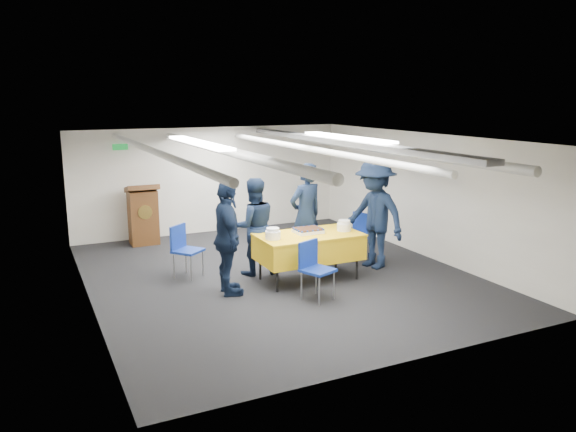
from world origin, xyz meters
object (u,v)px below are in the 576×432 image
(sailor_a, at_px, (306,215))
(podium, at_px, (143,214))
(serving_table, at_px, (309,246))
(chair_near, at_px, (313,264))
(sailor_c, at_px, (228,238))
(chair_right, at_px, (359,232))
(sailor_b, at_px, (253,226))
(sailor_d, at_px, (375,214))
(chair_left, at_px, (184,245))
(sheet_cake, at_px, (308,230))

(sailor_a, bearing_deg, podium, -62.58)
(podium, bearing_deg, serving_table, -60.39)
(podium, relative_size, chair_near, 1.44)
(sailor_a, distance_m, sailor_c, 1.90)
(chair_right, xyz_separation_m, sailor_b, (-2.03, 0.08, 0.29))
(chair_right, bearing_deg, sailor_b, 177.67)
(chair_near, xyz_separation_m, sailor_d, (1.70, 0.93, 0.42))
(podium, bearing_deg, chair_right, -40.87)
(chair_near, height_order, sailor_c, sailor_c)
(chair_near, bearing_deg, sailor_b, 103.16)
(serving_table, distance_m, sailor_d, 1.41)
(chair_left, xyz_separation_m, sailor_c, (0.38, -1.13, 0.34))
(podium, bearing_deg, chair_left, -85.92)
(chair_left, relative_size, sailor_c, 0.50)
(podium, height_order, sailor_c, sailor_c)
(chair_left, bearing_deg, sailor_a, -9.20)
(chair_near, xyz_separation_m, chair_right, (1.68, 1.40, 0.00))
(podium, distance_m, sailor_b, 3.07)
(chair_left, distance_m, sailor_b, 1.20)
(chair_near, distance_m, chair_left, 2.35)
(serving_table, distance_m, chair_right, 1.47)
(sheet_cake, bearing_deg, chair_near, -112.70)
(chair_right, bearing_deg, chair_left, 171.92)
(podium, height_order, chair_near, podium)
(chair_right, bearing_deg, sailor_a, 174.22)
(sheet_cake, bearing_deg, podium, 120.54)
(serving_table, height_order, chair_left, chair_left)
(serving_table, xyz_separation_m, sailor_b, (-0.69, 0.68, 0.26))
(sheet_cake, bearing_deg, sailor_b, 139.99)
(sailor_b, bearing_deg, sailor_a, -171.47)
(chair_right, distance_m, chair_left, 3.17)
(podium, xyz_separation_m, chair_left, (0.17, -2.42, -0.08))
(chair_left, bearing_deg, serving_table, -30.17)
(podium, xyz_separation_m, sailor_c, (0.55, -3.55, 0.26))
(chair_right, distance_m, sailor_b, 2.05)
(chair_left, relative_size, sailor_b, 0.53)
(serving_table, height_order, sailor_d, sailor_d)
(podium, distance_m, chair_right, 4.38)
(sailor_d, bearing_deg, sailor_c, -100.36)
(sailor_c, bearing_deg, sailor_d, -77.15)
(podium, relative_size, chair_right, 1.44)
(sheet_cake, relative_size, sailor_a, 0.25)
(sheet_cake, xyz_separation_m, sailor_c, (-1.45, -0.17, 0.06))
(serving_table, bearing_deg, chair_near, -113.02)
(chair_near, height_order, sailor_a, sailor_a)
(chair_right, bearing_deg, sailor_c, -166.05)
(serving_table, relative_size, sailor_a, 0.92)
(sailor_a, xyz_separation_m, sailor_d, (1.05, -0.58, 0.03))
(sailor_a, distance_m, sailor_d, 1.20)
(chair_left, xyz_separation_m, sailor_d, (3.15, -0.92, 0.42))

